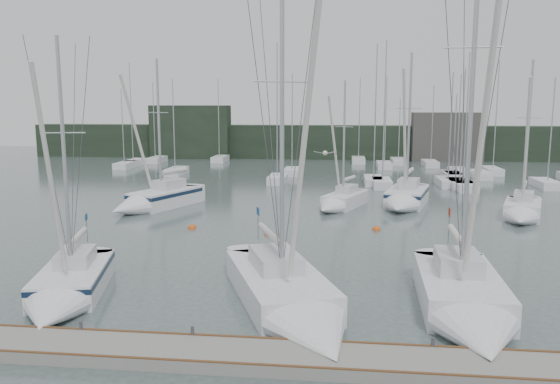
{
  "coord_description": "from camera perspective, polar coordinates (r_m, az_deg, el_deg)",
  "views": [
    {
      "loc": [
        2.95,
        -21.17,
        8.17
      ],
      "look_at": [
        -0.03,
        5.0,
        3.92
      ],
      "focal_mm": 35.0,
      "sensor_mm": 36.0,
      "label": 1
    }
  ],
  "objects": [
    {
      "name": "sailboat_mid_e",
      "position": [
        42.49,
        23.96,
        -1.96
      ],
      "size": [
        4.5,
        7.14,
        12.02
      ],
      "rotation": [
        0.0,
        0.0,
        -0.34
      ],
      "color": "silver",
      "rests_on": "ground"
    },
    {
      "name": "far_treeline",
      "position": [
        83.41,
        4.47,
        5.23
      ],
      "size": [
        90.0,
        4.0,
        5.0
      ],
      "primitive_type": "cube",
      "color": "black",
      "rests_on": "ground"
    },
    {
      "name": "buoy_b",
      "position": [
        36.48,
        10.04,
        -3.92
      ],
      "size": [
        0.53,
        0.53,
        0.53
      ],
      "primitive_type": "sphere",
      "color": "#D24E12",
      "rests_on": "ground"
    },
    {
      "name": "sailboat_near_center",
      "position": [
        21.33,
        1.51,
        -11.74
      ],
      "size": [
        6.91,
        11.16,
        15.42
      ],
      "rotation": [
        0.0,
        0.0,
        0.37
      ],
      "color": "silver",
      "rests_on": "ground"
    },
    {
      "name": "seagull",
      "position": [
        21.54,
        4.74,
        4.1
      ],
      "size": [
        0.92,
        0.42,
        0.18
      ],
      "rotation": [
        0.0,
        0.0,
        0.15
      ],
      "color": "silver",
      "rests_on": "ground"
    },
    {
      "name": "mast_forest",
      "position": [
        64.28,
        8.86,
        2.17
      ],
      "size": [
        54.4,
        28.15,
        14.35
      ],
      "color": "silver",
      "rests_on": "ground"
    },
    {
      "name": "sailboat_near_left",
      "position": [
        24.65,
        -21.51,
        -9.56
      ],
      "size": [
        4.54,
        8.66,
        11.83
      ],
      "rotation": [
        0.0,
        0.0,
        0.25
      ],
      "color": "silver",
      "rests_on": "ground"
    },
    {
      "name": "far_building_right",
      "position": [
        82.68,
        17.05,
        5.52
      ],
      "size": [
        10.0,
        3.0,
        7.0
      ],
      "primitive_type": "cube",
      "color": "#423F3D",
      "rests_on": "ground"
    },
    {
      "name": "far_building_left",
      "position": [
        84.45,
        -9.34,
        6.21
      ],
      "size": [
        12.0,
        3.0,
        8.0
      ],
      "primitive_type": "cube",
      "color": "black",
      "rests_on": "ground"
    },
    {
      "name": "sailboat_mid_c",
      "position": [
        43.1,
        6.13,
        -1.12
      ],
      "size": [
        4.58,
        7.15,
        10.66
      ],
      "rotation": [
        0.0,
        0.0,
        -0.39
      ],
      "color": "silver",
      "rests_on": "ground"
    },
    {
      "name": "dock",
      "position": [
        18.27,
        -3.61,
        -16.72
      ],
      "size": [
        24.0,
        2.0,
        0.4
      ],
      "primitive_type": "cube",
      "color": "slate",
      "rests_on": "ground"
    },
    {
      "name": "buoy_c",
      "position": [
        36.86,
        -9.16,
        -3.76
      ],
      "size": [
        0.55,
        0.55,
        0.55
      ],
      "primitive_type": "sphere",
      "color": "#D24E12",
      "rests_on": "ground"
    },
    {
      "name": "buoy_a",
      "position": [
        34.76,
        -1.23,
        -4.44
      ],
      "size": [
        0.57,
        0.57,
        0.57
      ],
      "primitive_type": "sphere",
      "color": "#D24E12",
      "rests_on": "ground"
    },
    {
      "name": "sailboat_mid_d",
      "position": [
        44.62,
        12.88,
        -0.77
      ],
      "size": [
        4.84,
        8.63,
        13.11
      ],
      "rotation": [
        0.0,
        0.0,
        -0.26
      ],
      "color": "silver",
      "rests_on": "ground"
    },
    {
      "name": "ground",
      "position": [
        22.88,
        -1.37,
        -11.76
      ],
      "size": [
        160.0,
        160.0,
        0.0
      ],
      "primitive_type": "plane",
      "color": "#43514F",
      "rests_on": "ground"
    },
    {
      "name": "sailboat_near_right",
      "position": [
        22.17,
        19.0,
        -11.29
      ],
      "size": [
        3.6,
        10.12,
        17.41
      ],
      "rotation": [
        0.0,
        0.0,
        -0.05
      ],
      "color": "silver",
      "rests_on": "ground"
    },
    {
      "name": "sailboat_mid_a",
      "position": [
        44.03,
        -13.23,
        -0.9
      ],
      "size": [
        6.01,
        9.25,
        12.54
      ],
      "rotation": [
        0.0,
        0.0,
        -0.4
      ],
      "color": "silver",
      "rests_on": "ground"
    }
  ]
}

